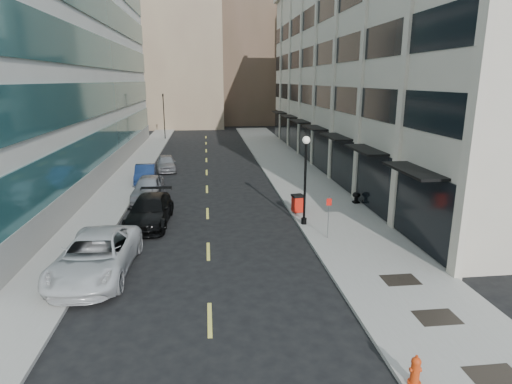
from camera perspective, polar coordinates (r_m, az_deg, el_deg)
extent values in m
plane|color=black|center=(13.55, -6.09, -20.92)|extent=(160.00, 160.00, 0.00)
cube|color=gray|center=(32.85, 6.64, 0.88)|extent=(5.00, 80.00, 0.15)
cube|color=gray|center=(32.66, -18.03, 0.16)|extent=(3.00, 80.00, 0.15)
cube|color=#B1A795|center=(41.64, 18.04, 15.58)|extent=(14.00, 46.00, 18.00)
cube|color=black|center=(39.75, 7.99, 6.07)|extent=(0.18, 46.00, 3.60)
cube|color=black|center=(39.33, 8.24, 12.57)|extent=(0.12, 46.00, 1.80)
cube|color=black|center=(39.37, 8.43, 17.66)|extent=(0.12, 46.00, 1.80)
cube|color=black|center=(39.71, 8.64, 22.71)|extent=(0.12, 46.00, 1.80)
cube|color=#B1A795|center=(18.05, 28.04, 16.64)|extent=(0.35, 0.60, 18.00)
cube|color=#B1A795|center=(23.28, 19.47, 16.68)|extent=(0.35, 0.60, 18.00)
cube|color=#B1A795|center=(28.82, 14.13, 16.53)|extent=(0.35, 0.60, 18.00)
cube|color=#B1A795|center=(34.51, 10.53, 16.35)|extent=(0.35, 0.60, 18.00)
cube|color=#B1A795|center=(40.29, 7.96, 16.18)|extent=(0.35, 0.60, 18.00)
cube|color=#B1A795|center=(46.12, 6.04, 16.04)|extent=(0.35, 0.60, 18.00)
cube|color=#B1A795|center=(52.00, 4.55, 15.91)|extent=(0.35, 0.60, 18.00)
cube|color=#B1A795|center=(57.90, 3.37, 15.81)|extent=(0.35, 0.60, 18.00)
cube|color=black|center=(20.66, 20.23, 2.70)|extent=(1.30, 4.00, 0.12)
cube|color=black|center=(26.06, 14.38, 5.48)|extent=(1.30, 4.00, 0.12)
cube|color=black|center=(31.68, 10.54, 7.26)|extent=(1.30, 4.00, 0.12)
cube|color=black|center=(37.42, 7.85, 8.48)|extent=(1.30, 4.00, 0.12)
cube|color=black|center=(43.22, 5.87, 9.36)|extent=(1.30, 4.00, 0.12)
cube|color=black|center=(49.08, 4.36, 10.03)|extent=(1.30, 4.00, 0.12)
cube|color=black|center=(54.96, 3.16, 10.55)|extent=(1.30, 4.00, 0.12)
cube|color=silver|center=(41.34, -30.76, 15.69)|extent=(16.00, 46.00, 20.00)
cube|color=gray|center=(39.49, -18.30, 3.80)|extent=(0.20, 46.00, 1.80)
cube|color=#275A5D|center=(39.17, -18.56, 6.81)|extent=(0.14, 45.60, 2.40)
cube|color=#275A5D|center=(38.89, -18.98, 11.91)|extent=(0.14, 45.60, 2.40)
cube|color=#275A5D|center=(38.93, -19.43, 17.05)|extent=(0.14, 45.60, 2.40)
cube|color=#275A5D|center=(39.27, -19.89, 22.14)|extent=(0.14, 45.60, 2.40)
cube|color=#8F7C5D|center=(79.37, -10.10, 18.93)|extent=(14.00, 18.00, 28.00)
cube|color=brown|center=(83.90, -1.25, 20.96)|extent=(12.00, 16.00, 34.00)
cube|color=#8F7C5D|center=(90.19, -16.26, 16.15)|extent=(12.00, 14.00, 22.00)
cube|color=#B1A795|center=(79.12, 6.74, 16.16)|extent=(10.00, 14.00, 20.00)
cube|color=black|center=(14.07, 29.28, -20.70)|extent=(1.40, 1.00, 0.01)
cube|color=black|center=(16.16, 22.98, -15.12)|extent=(1.40, 1.00, 0.01)
cube|color=black|center=(18.34, 18.69, -11.03)|extent=(1.40, 1.00, 0.01)
cube|color=#D8CC4C|center=(15.22, -6.19, -16.52)|extent=(0.15, 2.20, 0.01)
cube|color=#D8CC4C|center=(20.59, -6.38, -7.85)|extent=(0.15, 2.20, 0.01)
cube|color=#D8CC4C|center=(26.24, -6.49, -2.84)|extent=(0.15, 2.20, 0.01)
cube|color=#D8CC4C|center=(32.01, -6.55, 0.39)|extent=(0.15, 2.20, 0.01)
cube|color=#D8CC4C|center=(37.86, -6.60, 2.62)|extent=(0.15, 2.20, 0.01)
cube|color=#D8CC4C|center=(43.74, -6.63, 4.25)|extent=(0.15, 2.20, 0.01)
cube|color=#D8CC4C|center=(49.66, -6.66, 5.50)|extent=(0.15, 2.20, 0.01)
cube|color=#D8CC4C|center=(55.59, -6.68, 6.48)|extent=(0.15, 2.20, 0.01)
cube|color=#D8CC4C|center=(61.53, -6.70, 7.27)|extent=(0.15, 2.20, 0.01)
cylinder|color=black|center=(59.49, -12.16, 9.70)|extent=(0.12, 0.12, 6.00)
imported|color=black|center=(59.32, -12.32, 12.57)|extent=(0.66, 0.66, 1.98)
imported|color=silver|center=(19.00, -20.58, -7.96)|extent=(3.09, 6.27, 1.71)
imported|color=black|center=(24.66, -13.97, -2.44)|extent=(2.47, 5.54, 1.58)
imported|color=gray|center=(29.93, -14.15, 0.58)|extent=(2.08, 4.76, 1.60)
imported|color=#14254E|center=(34.74, -14.56, 2.33)|extent=(1.80, 4.38, 1.41)
imported|color=gray|center=(39.02, -11.89, 3.80)|extent=(2.12, 4.27, 1.40)
cylinder|color=red|center=(12.97, 20.32, -22.74)|extent=(0.35, 0.35, 0.06)
cylinder|color=red|center=(12.78, 20.46, -21.58)|extent=(0.24, 0.24, 0.58)
sphere|color=red|center=(12.60, 20.59, -20.43)|extent=(0.26, 0.26, 0.26)
cylinder|color=red|center=(12.53, 20.65, -19.94)|extent=(0.08, 0.08, 0.11)
cylinder|color=red|center=(12.73, 20.49, -21.31)|extent=(0.31, 0.15, 0.12)
cylinder|color=red|center=(12.72, 20.53, -21.36)|extent=(0.18, 0.19, 0.16)
cube|color=red|center=(25.80, 5.56, -1.58)|extent=(0.68, 0.68, 0.95)
cube|color=black|center=(25.66, 5.59, -0.50)|extent=(0.76, 0.76, 0.11)
cylinder|color=black|center=(26.17, 4.99, -2.28)|extent=(0.06, 0.21, 0.21)
cylinder|color=black|center=(26.25, 5.80, -2.25)|extent=(0.06, 0.21, 0.21)
cylinder|color=black|center=(23.85, 6.40, -3.86)|extent=(0.30, 0.30, 0.34)
cylinder|color=black|center=(23.25, 6.55, 1.26)|extent=(0.13, 0.13, 4.33)
sphere|color=silver|center=(22.83, 6.72, 6.90)|extent=(0.41, 0.41, 0.41)
cone|color=black|center=(22.80, 6.74, 7.48)|extent=(0.11, 0.11, 0.17)
cylinder|color=slate|center=(21.65, 9.62, -3.30)|extent=(0.04, 0.04, 2.21)
cube|color=red|center=(21.41, 9.72, -1.32)|extent=(0.26, 0.05, 0.35)
cube|color=black|center=(28.49, 13.18, -1.31)|extent=(0.45, 0.45, 0.11)
cylinder|color=black|center=(28.43, 13.21, -0.88)|extent=(0.24, 0.24, 0.37)
ellipsoid|color=black|center=(28.36, 13.24, -0.38)|extent=(0.51, 0.51, 0.36)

